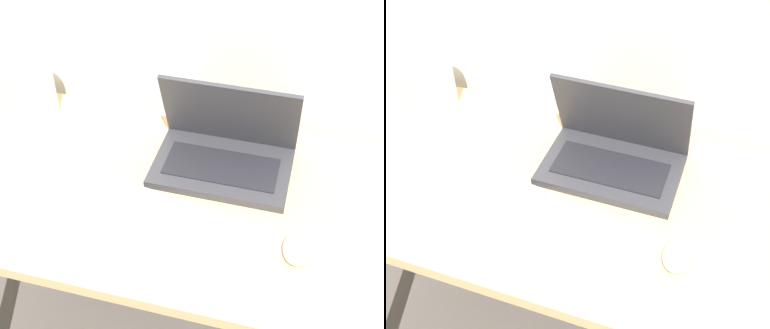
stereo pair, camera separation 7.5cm
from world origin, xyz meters
The scene contains 5 objects.
desk centered at (0.00, 0.30, 0.62)m, with size 1.18×0.60×0.72m.
laptop centered at (0.09, 0.43, 0.77)m, with size 0.33×0.22×0.22m.
keyboard centered at (0.00, 0.19, 0.73)m, with size 0.47×0.23×0.02m.
mouse centered at (0.30, 0.20, 0.73)m, with size 0.06×0.09×0.03m.
vase centered at (-0.45, 0.51, 0.84)m, with size 0.11×0.11×0.24m.
Camera 1 is at (0.27, -0.54, 1.60)m, focal length 50.00 mm.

